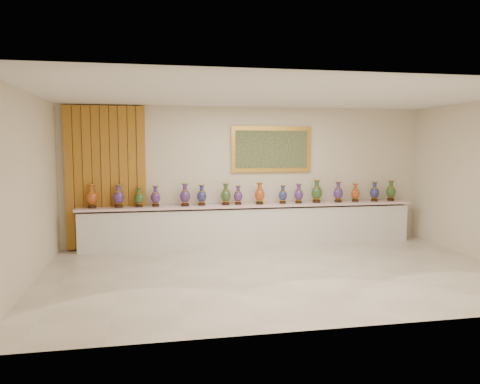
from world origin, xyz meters
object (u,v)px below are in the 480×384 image
Objects in this scene: vase_2 at (139,198)px; counter at (251,225)px; vase_0 at (92,197)px; vase_1 at (118,197)px.

counter is at bearing 0.09° from vase_2.
vase_1 is at bearing -1.92° from vase_0.
vase_2 is at bearing -0.73° from vase_0.
vase_0 is 0.94m from vase_2.
vase_2 reaches higher than counter.
vase_0 is at bearing 179.86° from counter.
vase_0 is 0.53m from vase_1.
vase_0 reaches higher than vase_1.
vase_0 reaches higher than vase_2.
vase_1 is 0.42m from vase_2.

